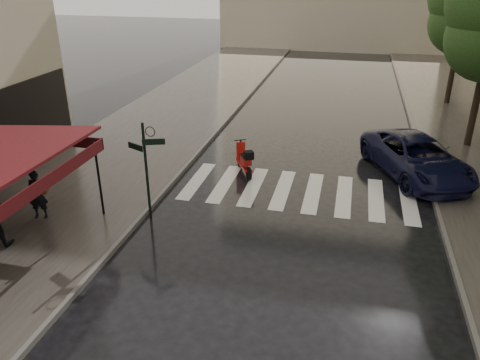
% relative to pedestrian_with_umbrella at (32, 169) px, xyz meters
% --- Properties ---
extents(ground, '(120.00, 120.00, 0.00)m').
position_rel_pedestrian_with_umbrella_xyz_m(ground, '(4.38, -2.11, -1.71)').
color(ground, black).
rests_on(ground, ground).
extents(sidewalk_near, '(6.00, 60.00, 0.12)m').
position_rel_pedestrian_with_umbrella_xyz_m(sidewalk_near, '(-0.12, 9.89, -1.65)').
color(sidewalk_near, '#38332D').
rests_on(sidewalk_near, ground).
extents(curb_near, '(0.12, 60.00, 0.16)m').
position_rel_pedestrian_with_umbrella_xyz_m(curb_near, '(2.93, 9.89, -1.64)').
color(curb_near, '#595651').
rests_on(curb_near, ground).
extents(curb_far, '(0.12, 60.00, 0.16)m').
position_rel_pedestrian_with_umbrella_xyz_m(curb_far, '(11.83, 9.89, -1.64)').
color(curb_far, '#595651').
rests_on(curb_far, ground).
extents(crosswalk, '(7.85, 3.20, 0.01)m').
position_rel_pedestrian_with_umbrella_xyz_m(crosswalk, '(7.36, 3.89, -1.71)').
color(crosswalk, silver).
rests_on(crosswalk, ground).
extents(signpost, '(1.17, 0.29, 3.10)m').
position_rel_pedestrian_with_umbrella_xyz_m(signpost, '(3.19, 0.89, 0.12)').
color(signpost, black).
rests_on(signpost, ground).
extents(tree_far, '(3.80, 3.80, 8.16)m').
position_rel_pedestrian_with_umbrella_xyz_m(tree_far, '(14.08, 16.89, 3.74)').
color(tree_far, black).
rests_on(tree_far, sidewalk_far).
extents(pedestrian_with_umbrella, '(1.15, 1.16, 2.39)m').
position_rel_pedestrian_with_umbrella_xyz_m(pedestrian_with_umbrella, '(0.00, 0.00, 0.00)').
color(pedestrian_with_umbrella, black).
rests_on(pedestrian_with_umbrella, sidewalk_near).
extents(scooter, '(0.98, 1.56, 1.13)m').
position_rel_pedestrian_with_umbrella_xyz_m(scooter, '(5.22, 4.91, -1.19)').
color(scooter, black).
rests_on(scooter, ground).
extents(parked_car, '(4.30, 5.75, 1.45)m').
position_rel_pedestrian_with_umbrella_xyz_m(parked_car, '(11.38, 6.24, -0.99)').
color(parked_car, black).
rests_on(parked_car, ground).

